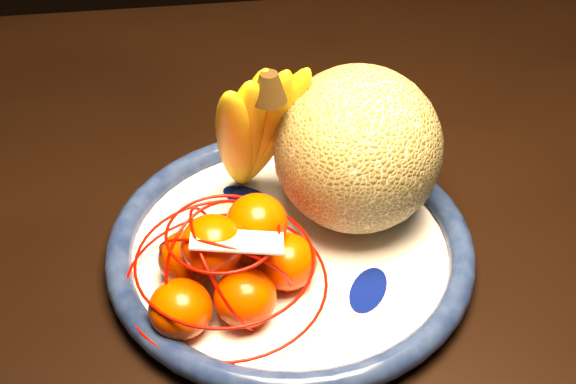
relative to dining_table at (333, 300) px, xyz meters
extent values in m
cube|color=black|center=(0.00, 0.00, 0.06)|extent=(1.66, 1.06, 0.04)
cylinder|color=white|center=(-0.05, -0.02, 0.09)|extent=(0.30, 0.30, 0.01)
torus|color=#0A143D|center=(-0.05, -0.02, 0.10)|extent=(0.33, 0.33, 0.02)
cylinder|color=white|center=(-0.05, -0.02, 0.09)|extent=(0.14, 0.14, 0.00)
ellipsoid|color=#05115B|center=(0.01, -0.08, 0.10)|extent=(0.11, 0.12, 0.00)
ellipsoid|color=#05115B|center=(-0.07, 0.06, 0.10)|extent=(0.11, 0.10, 0.00)
ellipsoid|color=#05115B|center=(-0.14, -0.02, 0.10)|extent=(0.10, 0.09, 0.00)
sphere|color=olive|center=(0.02, 0.02, 0.17)|extent=(0.15, 0.15, 0.15)
ellipsoid|color=yellow|center=(-0.08, 0.05, 0.18)|extent=(0.06, 0.11, 0.17)
ellipsoid|color=yellow|center=(-0.07, 0.05, 0.18)|extent=(0.04, 0.09, 0.17)
ellipsoid|color=yellow|center=(-0.07, 0.06, 0.18)|extent=(0.06, 0.09, 0.17)
ellipsoid|color=yellow|center=(-0.06, 0.06, 0.18)|extent=(0.08, 0.10, 0.17)
ellipsoid|color=yellow|center=(-0.05, 0.06, 0.18)|extent=(0.10, 0.09, 0.17)
cone|color=black|center=(-0.07, 0.05, 0.26)|extent=(0.03, 0.03, 0.03)
ellipsoid|color=#FF4800|center=(-0.15, -0.09, 0.12)|extent=(0.05, 0.05, 0.05)
ellipsoid|color=#FF4800|center=(-0.10, -0.09, 0.12)|extent=(0.05, 0.05, 0.05)
ellipsoid|color=#FF4800|center=(-0.06, -0.05, 0.12)|extent=(0.05, 0.05, 0.05)
ellipsoid|color=#FF4800|center=(-0.14, -0.03, 0.12)|extent=(0.05, 0.05, 0.05)
ellipsoid|color=#FF4800|center=(-0.08, -0.02, 0.12)|extent=(0.05, 0.05, 0.05)
ellipsoid|color=#FF4800|center=(-0.12, -0.06, 0.16)|extent=(0.05, 0.05, 0.05)
ellipsoid|color=#FF4800|center=(-0.08, -0.04, 0.16)|extent=(0.05, 0.05, 0.05)
torus|color=#BE0600|center=(-0.11, -0.06, 0.11)|extent=(0.20, 0.20, 0.00)
torus|color=#BE0600|center=(-0.11, -0.06, 0.14)|extent=(0.17, 0.17, 0.00)
torus|color=#BE0600|center=(-0.11, -0.06, 0.17)|extent=(0.11, 0.11, 0.00)
torus|color=#BE0600|center=(-0.11, -0.06, 0.13)|extent=(0.12, 0.10, 0.10)
torus|color=#BE0600|center=(-0.11, -0.06, 0.13)|extent=(0.05, 0.12, 0.10)
torus|color=#BE0600|center=(-0.11, -0.06, 0.13)|extent=(0.12, 0.10, 0.10)
cube|color=white|center=(-0.10, -0.07, 0.17)|extent=(0.08, 0.04, 0.01)
camera|label=1|loc=(-0.15, -0.51, 0.60)|focal=50.00mm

